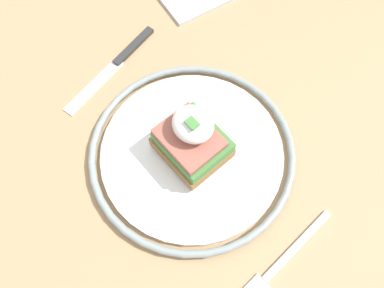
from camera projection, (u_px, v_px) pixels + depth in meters
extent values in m
plane|color=#B2ADA3|center=(209.00, 236.00, 1.21)|extent=(6.00, 6.00, 0.00)
cube|color=tan|center=(230.00, 141.00, 0.55)|extent=(1.00, 0.77, 0.03)
cylinder|color=tan|center=(197.00, 28.00, 1.11)|extent=(0.06, 0.06, 0.71)
cylinder|color=tan|center=(1.00, 161.00, 0.93)|extent=(0.06, 0.06, 0.71)
cylinder|color=white|center=(192.00, 153.00, 0.52)|extent=(0.25, 0.25, 0.01)
torus|color=gray|center=(192.00, 152.00, 0.51)|extent=(0.28, 0.28, 0.01)
cube|color=olive|center=(192.00, 147.00, 0.50)|extent=(0.09, 0.08, 0.02)
cube|color=#427A38|center=(193.00, 142.00, 0.48)|extent=(0.08, 0.07, 0.02)
cube|color=#9E5647|center=(189.00, 138.00, 0.47)|extent=(0.08, 0.06, 0.01)
ellipsoid|color=white|center=(193.00, 124.00, 0.46)|extent=(0.05, 0.05, 0.03)
cube|color=#47843D|center=(192.00, 123.00, 0.44)|extent=(0.02, 0.01, 0.00)
cube|color=silver|center=(297.00, 245.00, 0.47)|extent=(0.01, 0.12, 0.00)
cube|color=#2D2D2D|center=(134.00, 46.00, 0.60)|extent=(0.03, 0.09, 0.01)
cube|color=silver|center=(95.00, 86.00, 0.57)|extent=(0.04, 0.12, 0.00)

